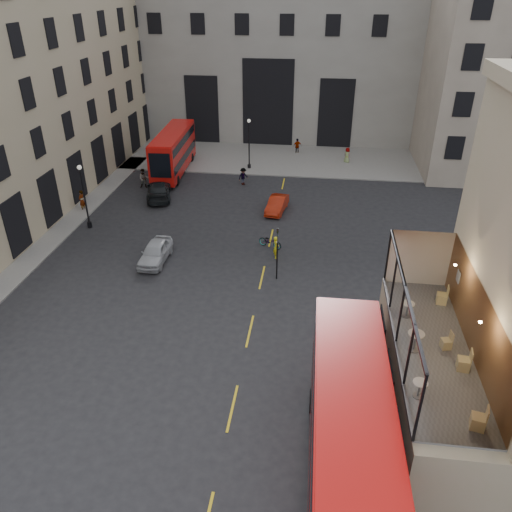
# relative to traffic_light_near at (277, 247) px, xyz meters

# --- Properties ---
(ground) EXTENTS (140.00, 140.00, 0.00)m
(ground) POSITION_rel_traffic_light_near_xyz_m (1.00, -12.00, -2.42)
(ground) COLOR black
(ground) RESTS_ON ground
(host_frontage) EXTENTS (3.00, 11.00, 4.50)m
(host_frontage) POSITION_rel_traffic_light_near_xyz_m (7.50, -12.00, -0.17)
(host_frontage) COLOR tan
(host_frontage) RESTS_ON ground
(cafe_floor) EXTENTS (3.00, 10.00, 0.10)m
(cafe_floor) POSITION_rel_traffic_light_near_xyz_m (7.50, -12.00, 2.12)
(cafe_floor) COLOR slate
(cafe_floor) RESTS_ON host_frontage
(gateway) EXTENTS (35.00, 10.60, 18.00)m
(gateway) POSITION_rel_traffic_light_near_xyz_m (-4.00, 35.99, 6.96)
(gateway) COLOR gray
(gateway) RESTS_ON ground
(building_right) EXTENTS (16.60, 18.60, 20.00)m
(building_right) POSITION_rel_traffic_light_near_xyz_m (21.00, 27.97, 7.97)
(building_right) COLOR #A89A87
(building_right) RESTS_ON ground
(pavement_far) EXTENTS (40.00, 12.00, 0.12)m
(pavement_far) POSITION_rel_traffic_light_near_xyz_m (-5.00, 26.00, -2.36)
(pavement_far) COLOR slate
(pavement_far) RESTS_ON ground
(traffic_light_near) EXTENTS (0.16, 0.20, 3.80)m
(traffic_light_near) POSITION_rel_traffic_light_near_xyz_m (0.00, 0.00, 0.00)
(traffic_light_near) COLOR black
(traffic_light_near) RESTS_ON ground
(traffic_light_far) EXTENTS (0.16, 0.20, 3.80)m
(traffic_light_far) POSITION_rel_traffic_light_near_xyz_m (-14.00, 16.00, 0.00)
(traffic_light_far) COLOR black
(traffic_light_far) RESTS_ON ground
(street_lamp_a) EXTENTS (0.36, 0.36, 5.33)m
(street_lamp_a) POSITION_rel_traffic_light_near_xyz_m (-16.00, 6.00, -0.03)
(street_lamp_a) COLOR black
(street_lamp_a) RESTS_ON ground
(street_lamp_b) EXTENTS (0.36, 0.36, 5.33)m
(street_lamp_b) POSITION_rel_traffic_light_near_xyz_m (-5.00, 22.00, -0.03)
(street_lamp_b) COLOR black
(street_lamp_b) RESTS_ON ground
(bus_near) EXTENTS (3.05, 12.61, 5.02)m
(bus_near) POSITION_rel_traffic_light_near_xyz_m (4.16, -15.64, 0.39)
(bus_near) COLOR red
(bus_near) RESTS_ON ground
(bus_far) EXTENTS (2.95, 10.91, 4.31)m
(bus_far) POSITION_rel_traffic_light_near_xyz_m (-12.65, 19.95, -0.00)
(bus_far) COLOR red
(bus_far) RESTS_ON ground
(car_a) EXTENTS (1.74, 4.25, 1.44)m
(car_a) POSITION_rel_traffic_light_near_xyz_m (-8.90, 1.29, -1.70)
(car_a) COLOR #AAADB3
(car_a) RESTS_ON ground
(car_b) EXTENTS (1.90, 4.07, 1.29)m
(car_b) POSITION_rel_traffic_light_near_xyz_m (-1.01, 11.21, -1.78)
(car_b) COLOR #971C09
(car_b) RESTS_ON ground
(car_c) EXTENTS (3.44, 5.61, 1.52)m
(car_c) POSITION_rel_traffic_light_near_xyz_m (-12.19, 12.86, -1.67)
(car_c) COLOR black
(car_c) RESTS_ON ground
(bicycle) EXTENTS (2.01, 1.36, 1.00)m
(bicycle) POSITION_rel_traffic_light_near_xyz_m (-0.91, 4.45, -1.93)
(bicycle) COLOR gray
(bicycle) RESTS_ON ground
(cyclist) EXTENTS (0.52, 0.69, 1.70)m
(cyclist) POSITION_rel_traffic_light_near_xyz_m (-0.32, 2.92, -1.57)
(cyclist) COLOR yellow
(cyclist) RESTS_ON ground
(pedestrian_a) EXTENTS (1.04, 0.88, 1.90)m
(pedestrian_a) POSITION_rel_traffic_light_near_xyz_m (-14.39, 15.21, -1.48)
(pedestrian_a) COLOR gray
(pedestrian_a) RESTS_ON ground
(pedestrian_b) EXTENTS (1.22, 1.23, 1.71)m
(pedestrian_b) POSITION_rel_traffic_light_near_xyz_m (-4.92, 17.28, -1.57)
(pedestrian_b) COLOR gray
(pedestrian_b) RESTS_ON ground
(pedestrian_c) EXTENTS (1.13, 0.82, 1.78)m
(pedestrian_c) POSITION_rel_traffic_light_near_xyz_m (-0.20, 28.00, -1.54)
(pedestrian_c) COLOR gray
(pedestrian_c) RESTS_ON ground
(pedestrian_d) EXTENTS (0.98, 0.98, 1.72)m
(pedestrian_d) POSITION_rel_traffic_light_near_xyz_m (5.46, 25.35, -1.57)
(pedestrian_d) COLOR gray
(pedestrian_d) RESTS_ON ground
(pedestrian_e) EXTENTS (0.55, 0.75, 1.87)m
(pedestrian_e) POSITION_rel_traffic_light_near_xyz_m (-18.00, 9.20, -1.49)
(pedestrian_e) COLOR gray
(pedestrian_e) RESTS_ON ground
(cafe_table_near) EXTENTS (0.55, 0.55, 0.68)m
(cafe_table_near) POSITION_rel_traffic_light_near_xyz_m (6.48, -14.91, 2.63)
(cafe_table_near) COLOR white
(cafe_table_near) RESTS_ON cafe_floor
(cafe_table_mid) EXTENTS (0.67, 0.67, 0.84)m
(cafe_table_mid) POSITION_rel_traffic_light_near_xyz_m (6.70, -12.24, 2.73)
(cafe_table_mid) COLOR beige
(cafe_table_mid) RESTS_ON cafe_floor
(cafe_table_far) EXTENTS (0.56, 0.56, 0.71)m
(cafe_table_far) POSITION_rel_traffic_light_near_xyz_m (6.71, -9.89, 2.64)
(cafe_table_far) COLOR beige
(cafe_table_far) RESTS_ON cafe_floor
(cafe_chair_a) EXTENTS (0.56, 0.56, 0.95)m
(cafe_chair_a) POSITION_rel_traffic_light_near_xyz_m (8.24, -16.14, 2.46)
(cafe_chair_a) COLOR #D9B97D
(cafe_chair_a) RESTS_ON cafe_floor
(cafe_chair_b) EXTENTS (0.52, 0.52, 0.94)m
(cafe_chair_b) POSITION_rel_traffic_light_near_xyz_m (8.43, -13.20, 2.46)
(cafe_chair_b) COLOR tan
(cafe_chair_b) RESTS_ON cafe_floor
(cafe_chair_c) EXTENTS (0.45, 0.45, 0.78)m
(cafe_chair_c) POSITION_rel_traffic_light_near_xyz_m (8.02, -11.95, 2.41)
(cafe_chair_c) COLOR tan
(cafe_chair_c) RESTS_ON cafe_floor
(cafe_chair_d) EXTENTS (0.52, 0.52, 0.93)m
(cafe_chair_d) POSITION_rel_traffic_light_near_xyz_m (8.48, -8.62, 2.46)
(cafe_chair_d) COLOR #D8C47C
(cafe_chair_d) RESTS_ON cafe_floor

